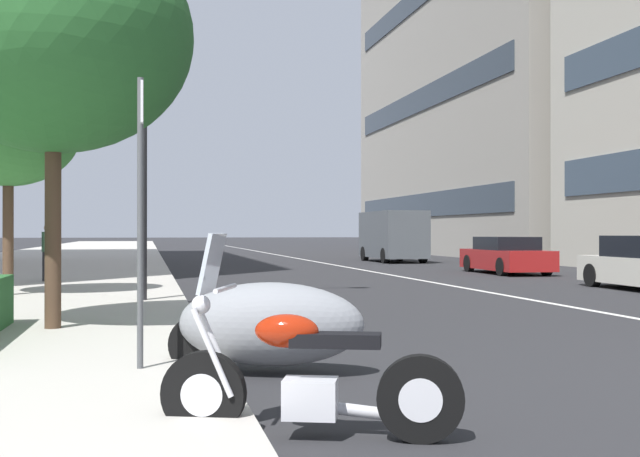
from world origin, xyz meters
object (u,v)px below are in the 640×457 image
at_px(street_lamp_with_banners, 157,42).
at_px(street_tree_by_lamp_post, 53,35).
at_px(motorcycle_far_end_row, 268,325).
at_px(parking_sign_by_curb, 141,195).
at_px(delivery_van_ahead, 393,235).
at_px(street_tree_mid_sidewalk, 8,126).
at_px(pedestrian_on_plaza, 48,253).
at_px(car_lead_in_lane, 506,256).
at_px(motorcycle_under_tarp, 304,378).

xyz_separation_m(street_lamp_with_banners, street_tree_by_lamp_post, (-4.37, 1.45, -0.99)).
height_order(motorcycle_far_end_row, parking_sign_by_curb, parking_sign_by_curb).
xyz_separation_m(delivery_van_ahead, street_tree_mid_sidewalk, (-19.50, 14.58, 2.38)).
height_order(street_lamp_with_banners, pedestrian_on_plaza, street_lamp_with_banners).
bearing_deg(street_tree_by_lamp_post, motorcycle_far_end_row, -143.29).
distance_m(parking_sign_by_curb, street_lamp_with_banners, 8.59).
xyz_separation_m(car_lead_in_lane, street_tree_by_lamp_post, (-14.54, 13.63, 3.56)).
distance_m(car_lead_in_lane, parking_sign_by_curb, 21.98).
bearing_deg(street_tree_mid_sidewalk, pedestrian_on_plaza, -3.06).
relative_size(motorcycle_under_tarp, street_tree_by_lamp_post, 0.37).
relative_size(street_lamp_with_banners, pedestrian_on_plaza, 5.51).
relative_size(street_lamp_with_banners, street_tree_mid_sidewalk, 1.74).
distance_m(motorcycle_far_end_row, street_lamp_with_banners, 9.05).
distance_m(parking_sign_by_curb, pedestrian_on_plaza, 14.74).
xyz_separation_m(motorcycle_far_end_row, parking_sign_by_curb, (-0.21, 1.28, 1.31)).
relative_size(motorcycle_far_end_row, car_lead_in_lane, 0.47).
bearing_deg(motorcycle_far_end_row, street_tree_by_lamp_post, -34.00).
distance_m(street_lamp_with_banners, pedestrian_on_plaza, 8.31).
xyz_separation_m(parking_sign_by_curb, street_lamp_with_banners, (7.91, -0.25, 3.34)).
distance_m(car_lead_in_lane, street_tree_mid_sidewalk, 17.61).
bearing_deg(street_lamp_with_banners, street_tree_by_lamp_post, 161.67).
bearing_deg(motorcycle_far_end_row, street_tree_mid_sidewalk, -47.68).
relative_size(street_tree_by_lamp_post, pedestrian_on_plaza, 3.69).
bearing_deg(street_lamp_with_banners, motorcycle_under_tarp, -174.95).
relative_size(motorcycle_far_end_row, street_tree_by_lamp_post, 0.37).
xyz_separation_m(car_lead_in_lane, delivery_van_ahead, (11.20, 0.64, 0.70)).
bearing_deg(street_lamp_with_banners, street_tree_mid_sidewalk, 58.30).
xyz_separation_m(car_lead_in_lane, parking_sign_by_curb, (-18.09, 12.43, 1.21)).
relative_size(parking_sign_by_curb, street_tree_by_lamp_post, 0.50).
bearing_deg(parking_sign_by_curb, street_tree_by_lamp_post, 18.73).
relative_size(street_tree_by_lamp_post, street_tree_mid_sidewalk, 1.17).
distance_m(delivery_van_ahead, street_lamp_with_banners, 24.59).
bearing_deg(street_lamp_with_banners, motorcycle_far_end_row, -172.34).
height_order(motorcycle_far_end_row, delivery_van_ahead, delivery_van_ahead).
relative_size(delivery_van_ahead, parking_sign_by_curb, 1.82).
xyz_separation_m(street_tree_mid_sidewalk, pedestrian_on_plaza, (4.70, -0.25, -2.78)).
xyz_separation_m(motorcycle_under_tarp, delivery_van_ahead, (31.62, -10.64, 0.89)).
xyz_separation_m(motorcycle_far_end_row, street_tree_mid_sidewalk, (9.57, 4.07, 3.18)).
xyz_separation_m(motorcycle_far_end_row, delivery_van_ahead, (29.07, -10.51, 0.80)).
bearing_deg(motorcycle_under_tarp, parking_sign_by_curb, -45.10).
height_order(car_lead_in_lane, parking_sign_by_curb, parking_sign_by_curb).
height_order(parking_sign_by_curb, street_tree_mid_sidewalk, street_tree_mid_sidewalk).
relative_size(motorcycle_under_tarp, parking_sign_by_curb, 0.74).
distance_m(car_lead_in_lane, delivery_van_ahead, 11.24).
bearing_deg(car_lead_in_lane, street_tree_mid_sidewalk, 119.91).
bearing_deg(motorcycle_far_end_row, delivery_van_ahead, -90.59).
relative_size(car_lead_in_lane, pedestrian_on_plaza, 2.93).
distance_m(motorcycle_under_tarp, parking_sign_by_curb, 2.96).
xyz_separation_m(delivery_van_ahead, street_tree_by_lamp_post, (-25.74, 12.99, 2.86)).
distance_m(delivery_van_ahead, pedestrian_on_plaza, 20.60).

